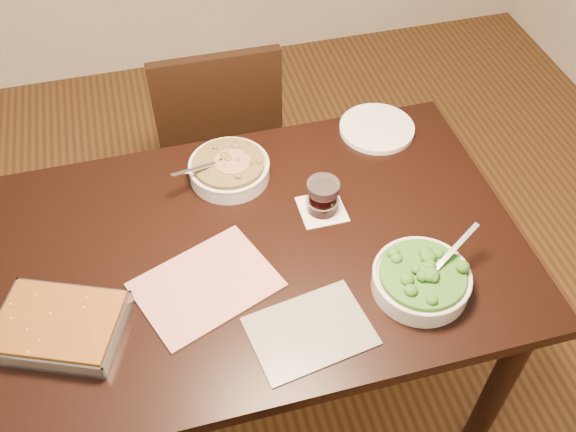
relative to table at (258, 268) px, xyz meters
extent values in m
plane|color=#422913|center=(0.00, 0.00, -0.65)|extent=(4.00, 4.00, 0.00)
cube|color=black|center=(0.00, 0.00, 0.08)|extent=(1.40, 0.90, 0.04)
cube|color=black|center=(0.00, 0.00, 0.01)|extent=(1.26, 0.76, 0.08)
cylinder|color=black|center=(0.62, -0.37, -0.30)|extent=(0.07, 0.07, 0.71)
cylinder|color=black|center=(-0.62, 0.37, -0.30)|extent=(0.07, 0.07, 0.71)
cylinder|color=black|center=(0.62, 0.37, -0.30)|extent=(0.07, 0.07, 0.71)
cube|color=#B43337|center=(-0.15, -0.09, 0.10)|extent=(0.40, 0.35, 0.01)
cube|color=#2A2B32|center=(0.06, -0.29, 0.10)|extent=(0.31, 0.24, 0.01)
cube|color=white|center=(0.21, 0.08, 0.10)|extent=(0.12, 0.12, 0.00)
cylinder|color=silver|center=(-0.01, 0.28, 0.12)|extent=(0.23, 0.23, 0.04)
torus|color=silver|center=(-0.01, 0.28, 0.14)|extent=(0.23, 0.23, 0.01)
cylinder|color=#36270E|center=(-0.01, 0.28, 0.15)|extent=(0.21, 0.21, 0.02)
cube|color=silver|center=(-0.08, 0.25, 0.16)|extent=(0.14, 0.08, 0.05)
cylinder|color=#6C2209|center=(0.00, 0.27, 0.16)|extent=(0.11, 0.11, 0.00)
cylinder|color=silver|center=(0.36, -0.23, 0.12)|extent=(0.24, 0.24, 0.05)
torus|color=silver|center=(0.36, -0.23, 0.15)|extent=(0.24, 0.24, 0.01)
cylinder|color=#104711|center=(0.36, -0.23, 0.15)|extent=(0.22, 0.22, 0.02)
cube|color=silver|center=(0.43, -0.20, 0.16)|extent=(0.15, 0.09, 0.05)
cube|color=silver|center=(-0.50, -0.14, 0.10)|extent=(0.35, 0.31, 0.01)
cube|color=#4F340B|center=(-0.50, -0.14, 0.12)|extent=(0.33, 0.29, 0.05)
cube|color=silver|center=(-0.46, -0.04, 0.12)|extent=(0.27, 0.12, 0.04)
cube|color=silver|center=(-0.54, -0.23, 0.12)|extent=(0.27, 0.12, 0.04)
cube|color=silver|center=(-0.37, -0.19, 0.12)|extent=(0.09, 0.20, 0.04)
cube|color=silver|center=(-0.63, -0.08, 0.12)|extent=(0.09, 0.20, 0.04)
cylinder|color=black|center=(0.21, 0.08, 0.14)|extent=(0.08, 0.08, 0.07)
cylinder|color=silver|center=(0.21, 0.08, 0.18)|extent=(0.09, 0.09, 0.03)
cylinder|color=white|center=(0.47, 0.36, 0.10)|extent=(0.23, 0.23, 0.02)
cube|color=black|center=(0.02, 0.84, -0.22)|extent=(0.43, 0.43, 0.04)
cylinder|color=black|center=(0.21, 1.02, -0.45)|extent=(0.04, 0.04, 0.42)
cylinder|color=black|center=(0.20, 0.65, -0.45)|extent=(0.04, 0.04, 0.42)
cylinder|color=black|center=(-0.16, 1.03, -0.45)|extent=(0.04, 0.04, 0.42)
cylinder|color=black|center=(-0.17, 0.66, -0.45)|extent=(0.04, 0.04, 0.42)
cube|color=black|center=(0.02, 0.65, 0.03)|extent=(0.43, 0.04, 0.46)
camera|label=1|loc=(-0.20, -1.06, 1.41)|focal=40.00mm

